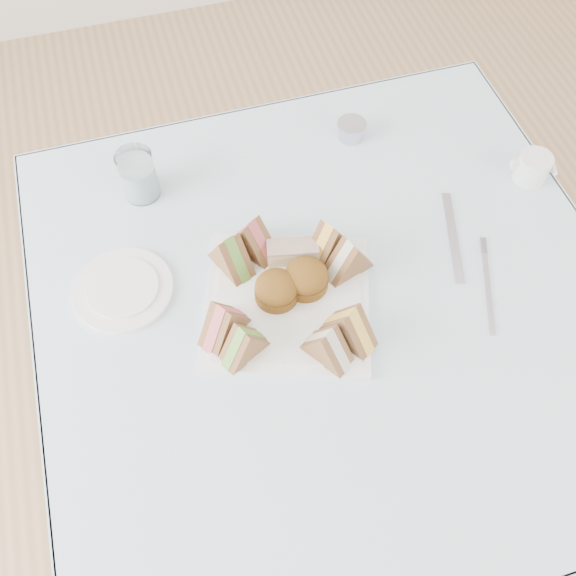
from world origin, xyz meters
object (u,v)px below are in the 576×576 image
object	(u,v)px
creamer_jug	(533,168)
serving_plate	(288,302)
table	(324,388)
water_glass	(138,175)

from	to	relation	value
creamer_jug	serving_plate	bearing A→B (deg)	-149.00
table	water_glass	distance (m)	0.61
serving_plate	table	bearing A→B (deg)	5.65
water_glass	table	bearing A→B (deg)	-50.80
creamer_jug	water_glass	bearing A→B (deg)	-177.45
table	water_glass	bearing A→B (deg)	129.20
serving_plate	water_glass	world-z (taller)	water_glass
water_glass	creamer_jug	size ratio (longest dim) A/B	1.58
table	creamer_jug	world-z (taller)	creamer_jug
serving_plate	water_glass	size ratio (longest dim) A/B	2.74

